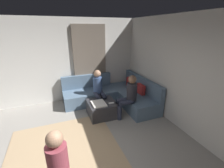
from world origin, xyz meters
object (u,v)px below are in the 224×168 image
object	(u,v)px
sectional_couch	(114,95)
ottoman	(102,109)
game_remote	(111,103)
person_on_couch_side	(99,88)
coffee_mug	(105,96)
person_on_couch_back	(129,95)

from	to	relation	value
sectional_couch	ottoman	distance (m)	0.89
game_remote	sectional_couch	bearing A→B (deg)	153.16
person_on_couch_side	ottoman	bearing A→B (deg)	82.78
sectional_couch	person_on_couch_side	world-z (taller)	person_on_couch_side
game_remote	person_on_couch_side	distance (m)	0.71
coffee_mug	person_on_couch_side	xyz separation A→B (m)	(-0.26, -0.12, 0.19)
coffee_mug	game_remote	xyz separation A→B (m)	(0.40, 0.04, -0.04)
game_remote	person_on_couch_back	world-z (taller)	person_on_couch_back
ottoman	person_on_couch_side	world-z (taller)	person_on_couch_side
sectional_couch	person_on_couch_back	size ratio (longest dim) A/B	2.12
ottoman	coffee_mug	distance (m)	0.38
coffee_mug	person_on_couch_back	xyz separation A→B (m)	(0.52, 0.50, 0.19)
coffee_mug	game_remote	world-z (taller)	coffee_mug
person_on_couch_side	game_remote	bearing A→B (deg)	103.65
ottoman	person_on_couch_back	size ratio (longest dim) A/B	0.63
sectional_couch	person_on_couch_back	xyz separation A→B (m)	(0.92, 0.06, 0.38)
coffee_mug	person_on_couch_side	world-z (taller)	person_on_couch_side
ottoman	game_remote	world-z (taller)	game_remote
sectional_couch	person_on_couch_side	bearing A→B (deg)	-75.39
person_on_couch_back	game_remote	bearing A→B (deg)	75.74
ottoman	game_remote	bearing A→B (deg)	50.71
coffee_mug	game_remote	distance (m)	0.40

